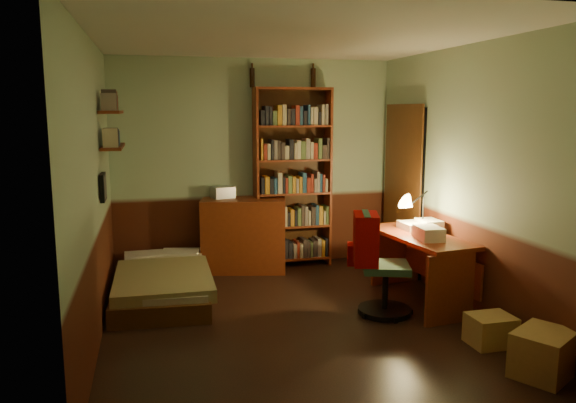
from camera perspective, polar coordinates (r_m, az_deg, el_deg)
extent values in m
cube|color=black|center=(5.46, 0.64, -11.99)|extent=(3.50, 4.00, 0.02)
cube|color=silver|center=(5.13, 0.70, 16.43)|extent=(3.50, 4.00, 0.02)
cube|color=#9EBA95|center=(7.09, -3.41, 3.84)|extent=(3.50, 0.02, 2.60)
cube|color=#9EBA95|center=(5.00, -19.28, 1.03)|extent=(0.02, 4.00, 2.60)
cube|color=#9EBA95|center=(5.83, 17.69, 2.23)|extent=(0.02, 4.00, 2.60)
cube|color=#9EBA95|center=(3.25, 9.57, -2.79)|extent=(3.50, 0.02, 2.60)
cube|color=black|center=(6.98, 11.74, 1.10)|extent=(0.06, 0.90, 2.00)
cube|color=#43240E|center=(6.96, 11.48, 1.09)|extent=(0.02, 0.98, 2.08)
cube|color=olive|center=(6.14, -12.58, -7.15)|extent=(1.03, 1.79, 0.51)
cube|color=maroon|center=(6.95, -4.50, -3.38)|extent=(1.10, 0.72, 0.90)
cube|color=#B2B2B7|center=(6.94, -6.65, 0.94)|extent=(0.31, 0.27, 0.14)
cube|color=maroon|center=(7.05, 0.45, 2.36)|extent=(0.96, 0.31, 2.24)
cylinder|color=black|center=(7.01, -3.66, 12.44)|extent=(0.08, 0.08, 0.23)
cylinder|color=black|center=(7.19, 2.58, 12.41)|extent=(0.09, 0.09, 0.24)
cube|color=maroon|center=(5.99, 13.08, -6.61)|extent=(0.72, 1.38, 0.71)
cube|color=silver|center=(6.15, 14.13, -2.31)|extent=(0.21, 0.28, 0.11)
cone|color=black|center=(6.11, 13.61, 0.37)|extent=(0.24, 0.24, 0.69)
cube|color=#2B4F35|center=(5.55, 9.91, -6.80)|extent=(0.55, 0.51, 0.90)
cube|color=#B40704|center=(5.16, 9.41, -0.13)|extent=(0.33, 0.46, 0.49)
cube|color=maroon|center=(6.05, -17.34, 5.35)|extent=(0.20, 0.90, 0.03)
cube|color=maroon|center=(6.04, -17.51, 8.66)|extent=(0.20, 0.90, 0.03)
cube|color=black|center=(5.59, -18.28, 1.40)|extent=(0.04, 0.32, 0.26)
cube|color=#A68648|center=(4.75, 24.53, -13.88)|extent=(0.58, 0.55, 0.34)
cube|color=#A68648|center=(5.17, 19.89, -12.18)|extent=(0.37, 0.30, 0.26)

